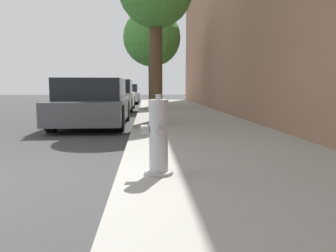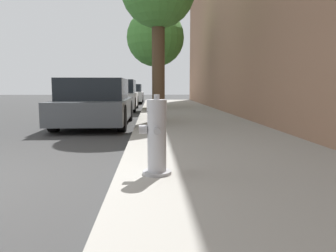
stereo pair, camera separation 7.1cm
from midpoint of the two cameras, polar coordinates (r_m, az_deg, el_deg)
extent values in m
cube|color=#99968E|center=(3.82, 14.93, -8.80)|extent=(3.14, 40.00, 0.14)
cylinder|color=#97979C|center=(3.60, -2.21, -8.07)|extent=(0.31, 0.31, 0.04)
cylinder|color=#B2B2B7|center=(3.52, -2.23, -2.67)|extent=(0.20, 0.20, 0.65)
cylinder|color=#B2B2B7|center=(3.48, -2.26, 3.63)|extent=(0.21, 0.21, 0.12)
cylinder|color=#97979C|center=(3.48, -2.27, 5.08)|extent=(0.06, 0.06, 0.06)
cylinder|color=#97979C|center=(3.37, -2.18, -0.87)|extent=(0.07, 0.08, 0.07)
cylinder|color=#97979C|center=(3.64, -2.30, -0.28)|extent=(0.07, 0.08, 0.07)
cylinder|color=#97979C|center=(3.50, -4.64, -0.58)|extent=(0.09, 0.10, 0.10)
cube|color=#4C5156|center=(9.35, -13.01, 2.86)|extent=(1.80, 4.04, 0.56)
cube|color=black|center=(9.17, -13.27, 6.28)|extent=(1.65, 2.22, 0.56)
cylinder|color=black|center=(10.75, -16.24, 2.55)|extent=(0.20, 0.65, 0.65)
cylinder|color=black|center=(10.51, -7.49, 2.68)|extent=(0.20, 0.65, 0.65)
cylinder|color=black|center=(8.32, -19.94, 1.22)|extent=(0.20, 0.65, 0.65)
cylinder|color=black|center=(8.02, -8.64, 1.36)|extent=(0.20, 0.65, 0.65)
cube|color=silver|center=(15.33, -9.48, 4.56)|extent=(1.73, 4.21, 0.63)
cube|color=black|center=(15.15, -9.59, 6.84)|extent=(1.59, 2.31, 0.58)
cylinder|color=black|center=(16.73, -11.72, 4.10)|extent=(0.20, 0.62, 0.62)
cylinder|color=black|center=(16.58, -6.31, 4.18)|extent=(0.20, 0.62, 0.62)
cylinder|color=black|center=(14.15, -13.16, 3.57)|extent=(0.20, 0.62, 0.62)
cylinder|color=black|center=(13.98, -6.78, 3.67)|extent=(0.20, 0.62, 0.62)
cube|color=#B7B7BC|center=(21.45, -7.58, 5.21)|extent=(1.76, 4.14, 0.57)
cube|color=black|center=(21.28, -7.63, 6.60)|extent=(1.62, 2.28, 0.47)
cylinder|color=black|center=(22.80, -9.38, 4.94)|extent=(0.20, 0.69, 0.69)
cylinder|color=black|center=(22.70, -5.34, 5.00)|extent=(0.20, 0.69, 0.69)
cylinder|color=black|center=(20.25, -10.09, 4.69)|extent=(0.20, 0.69, 0.69)
cylinder|color=black|center=(20.14, -5.53, 4.76)|extent=(0.20, 0.69, 0.69)
cylinder|color=brown|center=(8.96, -2.34, 9.90)|extent=(0.34, 0.34, 2.83)
cylinder|color=brown|center=(15.28, -2.91, 7.68)|extent=(0.34, 0.34, 2.31)
sphere|color=#478C38|center=(15.44, -2.96, 15.14)|extent=(2.62, 2.62, 2.62)
camera|label=1|loc=(0.04, -90.43, -0.05)|focal=35.00mm
camera|label=2|loc=(0.04, 89.57, 0.05)|focal=35.00mm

